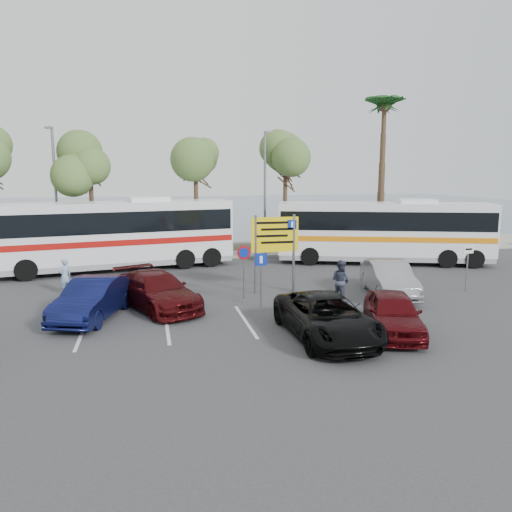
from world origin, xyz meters
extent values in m
plane|color=#333336|center=(0.00, 0.00, 0.00)|extent=(120.00, 120.00, 0.00)
cube|color=#99968B|center=(0.00, 14.00, 0.07)|extent=(44.00, 2.40, 0.15)
cube|color=gray|center=(0.00, 16.00, 0.30)|extent=(48.00, 0.80, 0.60)
plane|color=#455F6E|center=(0.00, 60.00, 0.01)|extent=(140.00, 140.00, 0.00)
cylinder|color=#382619|center=(-8.00, 14.00, 2.67)|extent=(0.28, 0.28, 5.04)
cylinder|color=#382619|center=(-1.50, 14.00, 2.95)|extent=(0.28, 0.28, 5.60)
cylinder|color=#382619|center=(4.50, 14.00, 2.74)|extent=(0.28, 0.28, 5.18)
cylinder|color=#382619|center=(11.50, 14.00, 5.15)|extent=(0.48, 0.48, 10.00)
cylinder|color=slate|center=(-10.00, 13.60, 4.15)|extent=(0.16, 0.16, 8.00)
cylinder|color=slate|center=(-10.00, 13.15, 8.10)|extent=(0.12, 0.90, 0.12)
cube|color=slate|center=(-10.00, 12.65, 8.05)|extent=(0.45, 0.25, 0.12)
cylinder|color=slate|center=(3.00, 13.60, 4.15)|extent=(0.16, 0.16, 8.00)
cylinder|color=slate|center=(3.00, 13.15, 8.10)|extent=(0.12, 0.90, 0.12)
cube|color=slate|center=(3.00, 12.65, 8.05)|extent=(0.45, 0.25, 0.12)
cylinder|color=slate|center=(0.10, 3.20, 1.80)|extent=(0.12, 0.12, 3.60)
cylinder|color=slate|center=(1.90, 3.20, 1.80)|extent=(0.12, 0.12, 3.60)
cube|color=yellow|center=(1.00, 3.20, 2.70)|extent=(2.20, 0.06, 1.60)
cube|color=#0C2699|center=(1.80, 3.16, 3.15)|extent=(0.42, 0.01, 0.42)
cylinder|color=slate|center=(-0.60, 2.40, 1.10)|extent=(0.07, 0.07, 2.20)
cylinder|color=#B20C0C|center=(-0.60, 2.37, 2.05)|extent=(0.60, 0.03, 0.60)
cylinder|color=slate|center=(-0.20, 0.80, 1.10)|extent=(0.07, 0.07, 2.20)
cube|color=#0C2699|center=(-0.20, 0.78, 2.00)|extent=(0.50, 0.03, 0.50)
cylinder|color=slate|center=(9.80, 1.50, 1.10)|extent=(0.07, 0.07, 2.20)
cube|color=white|center=(9.80, 1.48, 2.00)|extent=(0.50, 0.03, 0.40)
cube|color=white|center=(-6.50, 10.50, 2.24)|extent=(13.57, 5.30, 3.26)
cube|color=black|center=(-6.50, 10.50, 2.82)|extent=(13.31, 5.29, 1.16)
cube|color=#A4100C|center=(-6.50, 10.50, 1.71)|extent=(13.44, 5.30, 0.33)
cube|color=gray|center=(-6.50, 10.50, 0.61)|extent=(13.43, 5.24, 0.61)
cube|color=white|center=(-6.50, 10.50, 4.00)|extent=(2.51, 2.16, 0.27)
cube|color=white|center=(9.40, 9.24, 2.14)|extent=(12.87, 6.54, 3.11)
cube|color=black|center=(9.40, 9.24, 2.69)|extent=(12.65, 6.50, 1.11)
cube|color=orange|center=(9.40, 9.24, 1.64)|extent=(12.76, 6.53, 0.32)
cube|color=gray|center=(9.40, 9.24, 0.58)|extent=(12.74, 6.47, 0.58)
cube|color=white|center=(9.40, 9.24, 3.82)|extent=(2.54, 2.27, 0.25)
imported|color=#0E1343|center=(-6.77, 0.56, 0.77)|extent=(2.97, 4.93, 1.53)
imported|color=#470B0E|center=(-4.37, 1.50, 0.74)|extent=(4.00, 5.52, 1.49)
imported|color=#4F0B0F|center=(3.46, -3.50, 0.72)|extent=(2.92, 4.56, 1.45)
imported|color=black|center=(1.06, -3.50, 0.73)|extent=(2.57, 5.31, 1.46)
imported|color=gray|center=(5.86, 1.50, 0.78)|extent=(2.65, 5.01, 1.57)
imported|color=#839BBE|center=(-8.42, 5.00, 0.81)|extent=(0.71, 0.65, 1.63)
imported|color=#34394E|center=(3.35, 1.00, 0.90)|extent=(1.05, 1.11, 1.81)
camera|label=1|loc=(-4.66, -18.63, 5.44)|focal=35.00mm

